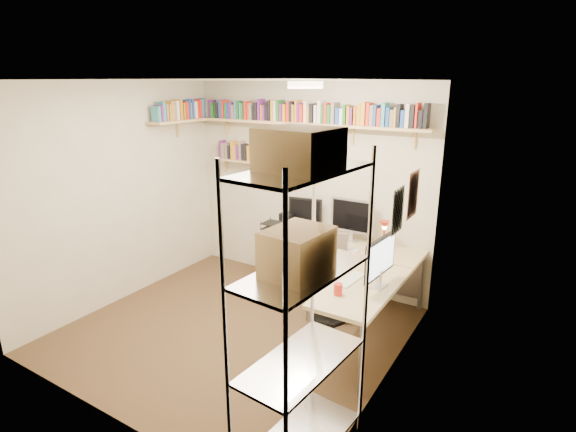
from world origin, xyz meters
name	(u,v)px	position (x,y,z in m)	size (l,w,h in m)	color
ground	(235,330)	(0.00, 0.00, 0.00)	(3.20, 3.20, 0.00)	#4E3821
room_shell	(230,185)	(0.00, 0.00, 1.55)	(3.24, 3.04, 2.52)	beige
wall_shelves	(269,121)	(-0.41, 1.30, 2.03)	(3.12, 1.09, 0.80)	tan
corner_desk	(338,251)	(0.69, 0.98, 0.69)	(1.87, 1.82, 1.22)	#D1C388
office_chair	(329,283)	(0.68, 0.80, 0.39)	(0.53, 0.53, 0.92)	black
wire_rack	(299,249)	(1.42, -1.13, 1.56)	(0.53, 0.95, 2.25)	silver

